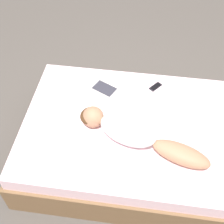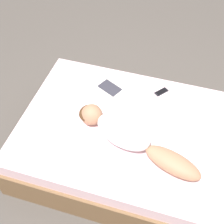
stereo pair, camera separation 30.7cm
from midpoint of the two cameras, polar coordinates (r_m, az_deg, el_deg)
ground_plane at (r=3.46m, az=6.32°, el=-8.57°), size 12.00×12.00×0.00m
bed at (r=3.24m, az=6.71°, el=-6.12°), size 1.57×2.30×0.53m
person at (r=2.84m, az=5.87°, el=-4.31°), size 0.60×1.27×0.24m
open_magazine at (r=3.30m, az=0.92°, el=3.24°), size 0.57×0.51×0.01m
cell_phone at (r=3.39m, az=11.60°, el=3.50°), size 0.16×0.15×0.01m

